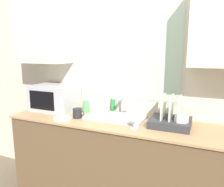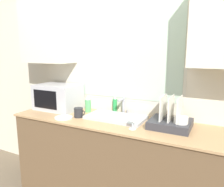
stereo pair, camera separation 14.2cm
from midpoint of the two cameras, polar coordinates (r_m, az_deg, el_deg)
countertop at (r=2.40m, az=-1.14°, el=-17.63°), size 2.20×0.62×0.93m
wall_back at (r=2.37m, az=1.61°, el=6.47°), size 6.00×0.38×2.60m
sink_basin at (r=2.26m, az=-0.94°, el=-6.24°), size 0.60×0.33×0.03m
faucet at (r=2.39m, az=0.88°, el=-2.90°), size 0.08×0.15×0.19m
microwave at (r=2.67m, az=-16.25°, el=-1.07°), size 0.51×0.36×0.30m
dish_rack at (r=2.08m, az=13.38°, el=-6.72°), size 0.37×0.33×0.29m
spray_bottle at (r=2.50m, az=-8.45°, el=-2.80°), size 0.07×0.07×0.20m
soap_bottle at (r=2.47m, az=-1.38°, el=-3.15°), size 0.05×0.05×0.19m
mug_near_sink at (r=2.32m, az=-10.75°, el=-5.08°), size 0.13×0.09×0.10m
wine_glass at (r=1.96m, az=3.76°, el=-6.13°), size 0.08×0.08×0.15m
small_plate at (r=2.32m, az=-14.59°, el=-6.37°), size 0.19×0.19×0.01m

